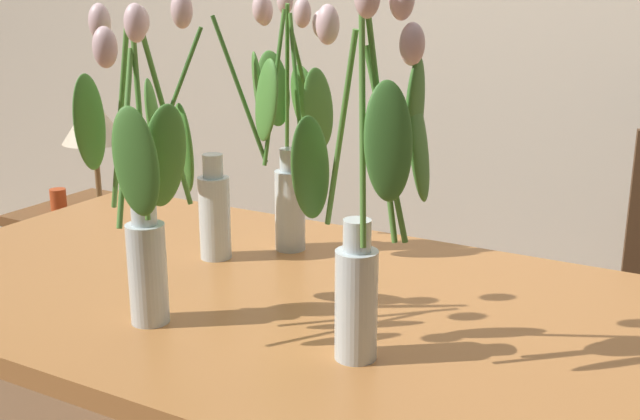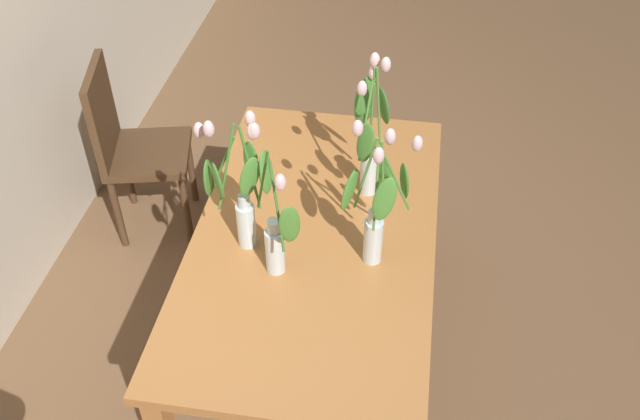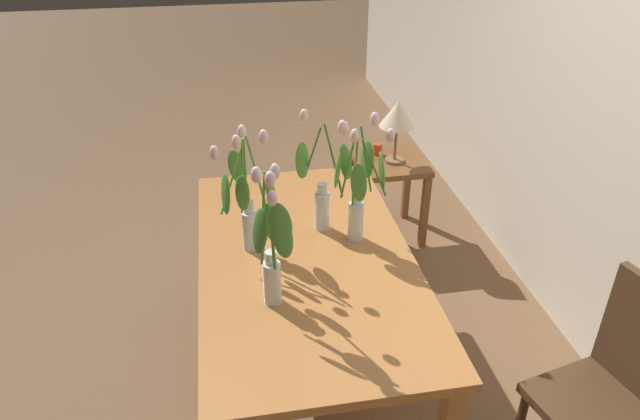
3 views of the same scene
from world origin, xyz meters
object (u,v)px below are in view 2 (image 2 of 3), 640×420
dining_table (315,250)px  tulip_vase_2 (377,210)px  dining_chair (130,142)px  tulip_vase_0 (370,139)px  tulip_vase_1 (273,231)px  tulip_vase_3 (240,195)px

dining_table → tulip_vase_2: 0.41m
tulip_vase_2 → dining_chair: (0.81, 1.27, -0.45)m
dining_table → tulip_vase_2: bearing=-112.4°
tulip_vase_2 → dining_chair: size_ratio=0.61×
tulip_vase_0 → dining_chair: tulip_vase_0 is taller
tulip_vase_0 → tulip_vase_2: tulip_vase_0 is taller
tulip_vase_0 → tulip_vase_1: (-0.50, 0.27, -0.06)m
tulip_vase_1 → tulip_vase_2: 0.36m
tulip_vase_2 → tulip_vase_1: bearing=108.9°
tulip_vase_3 → dining_chair: bearing=44.1°
tulip_vase_0 → tulip_vase_3: bearing=133.3°
dining_chair → tulip_vase_2: bearing=-122.7°
tulip_vase_2 → dining_chair: tulip_vase_2 is taller
tulip_vase_1 → dining_chair: (0.93, 0.93, -0.40)m
dining_chair → tulip_vase_0: bearing=-109.7°
dining_table → tulip_vase_1: tulip_vase_1 is taller
tulip_vase_2 → tulip_vase_3: (-0.00, 0.48, 0.01)m
tulip_vase_0 → tulip_vase_3: size_ratio=1.03×
tulip_vase_0 → dining_chair: (0.43, 1.20, -0.46)m
tulip_vase_0 → tulip_vase_1: tulip_vase_0 is taller
tulip_vase_0 → tulip_vase_3: tulip_vase_0 is taller
dining_chair → tulip_vase_3: bearing=-135.9°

